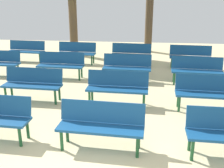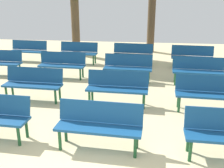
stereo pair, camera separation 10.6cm
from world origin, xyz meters
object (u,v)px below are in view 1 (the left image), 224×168
at_px(bench_r1_c3, 208,91).
at_px(bench_r2_c3, 197,69).
at_px(bench_r3_c1, 77,51).
at_px(bench_r3_c3, 190,55).
at_px(bench_r1_c1, 33,82).
at_px(bench_r3_c0, 26,50).
at_px(bench_r3_c2, 131,53).
at_px(bench_r2_c2, 127,66).
at_px(bench_r1_c2, 117,86).
at_px(tree_1, 149,26).
at_px(bench_r0_c2, 101,123).
at_px(bench_r2_c1, 61,63).

height_order(bench_r1_c3, bench_r2_c3, same).
relative_size(bench_r3_c1, bench_r3_c3, 1.00).
height_order(bench_r1_c1, bench_r3_c0, same).
bearing_deg(bench_r3_c2, bench_r2_c2, -87.40).
distance_m(bench_r1_c2, tree_1, 7.10).
bearing_deg(bench_r0_c2, bench_r3_c2, 90.47).
bearing_deg(bench_r3_c1, bench_r2_c3, -23.24).
xyz_separation_m(bench_r1_c1, bench_r2_c1, (0.15, 2.10, 0.00)).
bearing_deg(bench_r3_c0, bench_r1_c1, -60.82).
relative_size(bench_r2_c2, bench_r3_c0, 0.99).
distance_m(bench_r2_c2, tree_1, 5.05).
xyz_separation_m(bench_r2_c2, tree_1, (0.78, 4.93, 0.76)).
xyz_separation_m(bench_r0_c2, bench_r2_c2, (0.24, 4.19, 0.00)).
relative_size(bench_r1_c1, bench_r3_c2, 0.99).
bearing_deg(bench_r1_c1, bench_r3_c2, 60.90).
bearing_deg(bench_r3_c2, bench_r3_c3, -0.21).
bearing_deg(bench_r3_c1, bench_r2_c2, -40.14).
relative_size(bench_r1_c2, tree_1, 0.64).
bearing_deg(bench_r2_c1, bench_r3_c2, 42.57).
distance_m(bench_r1_c1, bench_r3_c1, 4.16).
height_order(bench_r0_c2, bench_r1_c2, same).
xyz_separation_m(bench_r1_c3, bench_r3_c3, (0.24, 4.10, 0.00)).
bearing_deg(bench_r3_c2, bench_r1_c3, -59.96).
height_order(bench_r1_c1, bench_r3_c2, same).
relative_size(bench_r2_c1, bench_r3_c3, 0.99).
bearing_deg(tree_1, bench_r0_c2, -96.37).
relative_size(bench_r2_c1, tree_1, 0.64).
relative_size(bench_r3_c1, tree_1, 0.64).
bearing_deg(bench_r1_c1, bench_r2_c2, 41.94).
xyz_separation_m(bench_r0_c2, bench_r2_c1, (-2.05, 4.26, 0.00)).
distance_m(bench_r1_c2, bench_r3_c3, 4.70).
height_order(bench_r1_c2, bench_r3_c0, same).
distance_m(bench_r1_c1, bench_r3_c2, 4.80).
distance_m(bench_r0_c2, bench_r2_c3, 4.77).
height_order(bench_r0_c2, bench_r3_c0, same).
distance_m(bench_r1_c3, bench_r3_c1, 6.15).
distance_m(bench_r1_c1, bench_r3_c3, 6.22).
xyz_separation_m(bench_r1_c2, bench_r1_c3, (2.27, -0.13, 0.00)).
xyz_separation_m(bench_r2_c3, bench_r3_c3, (0.13, 2.03, 0.00)).
height_order(bench_r2_c3, bench_r3_c0, same).
bearing_deg(bench_r2_c1, bench_r1_c1, -92.19).
bearing_deg(bench_r2_c2, bench_r3_c3, 40.86).
bearing_deg(bench_r3_c0, bench_r3_c1, 0.39).
xyz_separation_m(bench_r1_c1, bench_r3_c1, (0.20, 4.16, 0.00)).
bearing_deg(bench_r3_c2, bench_r3_c0, -178.27).
relative_size(bench_r1_c2, bench_r3_c1, 0.99).
distance_m(bench_r1_c2, bench_r1_c3, 2.27).
bearing_deg(bench_r2_c2, bench_r3_c2, 90.86).
height_order(bench_r0_c2, tree_1, tree_1).
distance_m(bench_r2_c1, bench_r2_c3, 4.54).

